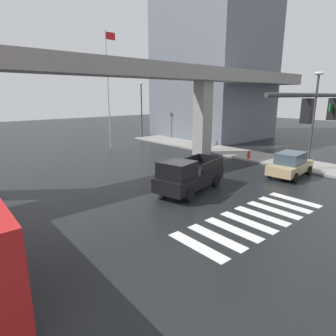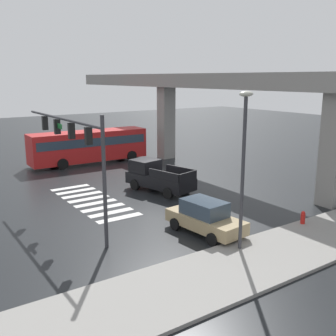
{
  "view_description": "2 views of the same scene",
  "coord_description": "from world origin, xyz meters",
  "px_view_note": "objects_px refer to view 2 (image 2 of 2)",
  "views": [
    {
      "loc": [
        -11.08,
        -11.75,
        5.58
      ],
      "look_at": [
        -0.5,
        0.68,
        1.44
      ],
      "focal_mm": 30.54,
      "sensor_mm": 36.0,
      "label": 1
    },
    {
      "loc": [
        23.06,
        -14.75,
        7.8
      ],
      "look_at": [
        2.27,
        -0.6,
        2.06
      ],
      "focal_mm": 42.55,
      "sensor_mm": 36.0,
      "label": 2
    }
  ],
  "objects_px": {
    "sedan_tan": "(205,217)",
    "fire_hydrant": "(303,219)",
    "pickup_truck": "(157,177)",
    "city_bus": "(89,145)",
    "street_lamp_near_corner": "(244,154)",
    "traffic_signal_mast": "(73,139)"
  },
  "relations": [
    {
      "from": "traffic_signal_mast",
      "to": "sedan_tan",
      "type": "bearing_deg",
      "value": 45.13
    },
    {
      "from": "sedan_tan",
      "to": "fire_hydrant",
      "type": "relative_size",
      "value": 5.25
    },
    {
      "from": "street_lamp_near_corner",
      "to": "city_bus",
      "type": "bearing_deg",
      "value": 174.46
    },
    {
      "from": "traffic_signal_mast",
      "to": "fire_hydrant",
      "type": "height_order",
      "value": "traffic_signal_mast"
    },
    {
      "from": "city_bus",
      "to": "fire_hydrant",
      "type": "relative_size",
      "value": 12.75
    },
    {
      "from": "sedan_tan",
      "to": "fire_hydrant",
      "type": "xyz_separation_m",
      "value": [
        2.22,
        4.93,
        -0.42
      ]
    },
    {
      "from": "sedan_tan",
      "to": "traffic_signal_mast",
      "type": "height_order",
      "value": "traffic_signal_mast"
    },
    {
      "from": "pickup_truck",
      "to": "sedan_tan",
      "type": "distance_m",
      "value": 8.28
    },
    {
      "from": "sedan_tan",
      "to": "street_lamp_near_corner",
      "type": "height_order",
      "value": "street_lamp_near_corner"
    },
    {
      "from": "pickup_truck",
      "to": "fire_hydrant",
      "type": "xyz_separation_m",
      "value": [
        10.2,
        2.72,
        -0.56
      ]
    },
    {
      "from": "pickup_truck",
      "to": "fire_hydrant",
      "type": "height_order",
      "value": "pickup_truck"
    },
    {
      "from": "city_bus",
      "to": "street_lamp_near_corner",
      "type": "height_order",
      "value": "street_lamp_near_corner"
    },
    {
      "from": "pickup_truck",
      "to": "city_bus",
      "type": "height_order",
      "value": "city_bus"
    },
    {
      "from": "sedan_tan",
      "to": "street_lamp_near_corner",
      "type": "relative_size",
      "value": 0.62
    },
    {
      "from": "pickup_truck",
      "to": "traffic_signal_mast",
      "type": "height_order",
      "value": "traffic_signal_mast"
    },
    {
      "from": "traffic_signal_mast",
      "to": "street_lamp_near_corner",
      "type": "height_order",
      "value": "street_lamp_near_corner"
    },
    {
      "from": "sedan_tan",
      "to": "fire_hydrant",
      "type": "height_order",
      "value": "sedan_tan"
    },
    {
      "from": "sedan_tan",
      "to": "fire_hydrant",
      "type": "bearing_deg",
      "value": 65.79
    },
    {
      "from": "pickup_truck",
      "to": "traffic_signal_mast",
      "type": "bearing_deg",
      "value": -66.69
    },
    {
      "from": "city_bus",
      "to": "fire_hydrant",
      "type": "bearing_deg",
      "value": 7.66
    },
    {
      "from": "city_bus",
      "to": "sedan_tan",
      "type": "height_order",
      "value": "city_bus"
    },
    {
      "from": "city_bus",
      "to": "street_lamp_near_corner",
      "type": "bearing_deg",
      "value": -5.54
    }
  ]
}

